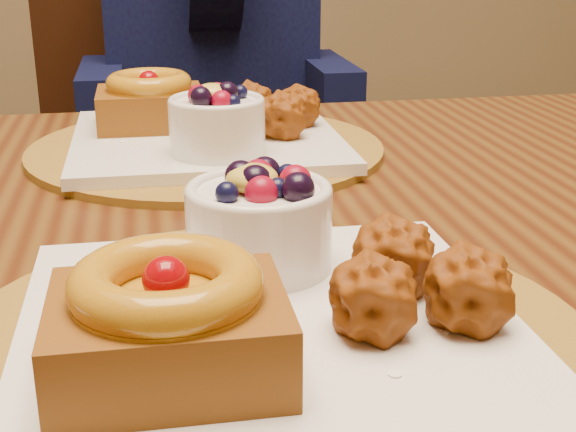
{
  "coord_description": "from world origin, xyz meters",
  "views": [
    {
      "loc": [
        -0.06,
        -0.73,
        0.98
      ],
      "look_at": [
        0.02,
        -0.28,
        0.82
      ],
      "focal_mm": 50.0,
      "sensor_mm": 36.0,
      "label": 1
    }
  ],
  "objects_px": {
    "dining_table": "(231,306)",
    "diner": "(209,11)",
    "place_setting_near": "(263,306)",
    "place_setting_far": "(203,129)",
    "chair_far": "(138,159)"
  },
  "relations": [
    {
      "from": "diner",
      "to": "place_setting_far",
      "type": "bearing_deg",
      "value": -73.45
    },
    {
      "from": "dining_table",
      "to": "diner",
      "type": "xyz_separation_m",
      "value": [
        0.07,
        0.93,
        0.16
      ]
    },
    {
      "from": "place_setting_near",
      "to": "place_setting_far",
      "type": "distance_m",
      "value": 0.43
    },
    {
      "from": "dining_table",
      "to": "place_setting_near",
      "type": "distance_m",
      "value": 0.24
    },
    {
      "from": "place_setting_far",
      "to": "chair_far",
      "type": "bearing_deg",
      "value": 96.28
    },
    {
      "from": "diner",
      "to": "dining_table",
      "type": "bearing_deg",
      "value": -71.97
    },
    {
      "from": "dining_table",
      "to": "chair_far",
      "type": "bearing_deg",
      "value": 95.04
    },
    {
      "from": "place_setting_near",
      "to": "diner",
      "type": "distance_m",
      "value": 1.15
    },
    {
      "from": "place_setting_far",
      "to": "place_setting_near",
      "type": "bearing_deg",
      "value": -90.01
    },
    {
      "from": "dining_table",
      "to": "chair_far",
      "type": "relative_size",
      "value": 1.6
    },
    {
      "from": "chair_far",
      "to": "diner",
      "type": "xyz_separation_m",
      "value": [
        0.15,
        -0.01,
        0.28
      ]
    },
    {
      "from": "dining_table",
      "to": "diner",
      "type": "bearing_deg",
      "value": 85.89
    },
    {
      "from": "dining_table",
      "to": "diner",
      "type": "distance_m",
      "value": 0.95
    },
    {
      "from": "place_setting_near",
      "to": "diner",
      "type": "xyz_separation_m",
      "value": [
        0.07,
        1.15,
        0.05
      ]
    },
    {
      "from": "place_setting_far",
      "to": "dining_table",
      "type": "bearing_deg",
      "value": -89.16
    }
  ]
}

